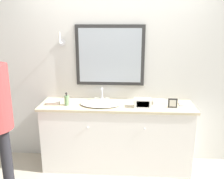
{
  "coord_description": "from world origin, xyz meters",
  "views": [
    {
      "loc": [
        0.13,
        -2.79,
        1.94
      ],
      "look_at": [
        -0.06,
        0.27,
        1.1
      ],
      "focal_mm": 40.0,
      "sensor_mm": 36.0,
      "label": 1
    }
  ],
  "objects": [
    {
      "name": "wall_back",
      "position": [
        -0.0,
        0.55,
        1.28
      ],
      "size": [
        8.0,
        0.18,
        2.55
      ],
      "color": "silver",
      "rests_on": "ground_plane"
    },
    {
      "name": "soap_bottle",
      "position": [
        -0.64,
        0.2,
        0.96
      ],
      "size": [
        0.06,
        0.06,
        0.17
      ],
      "color": "#709966",
      "rests_on": "vanity_counter"
    },
    {
      "name": "hand_towel_near_sink",
      "position": [
        -0.82,
        0.23,
        0.91
      ],
      "size": [
        0.17,
        0.11,
        0.04
      ],
      "color": "#B7A899",
      "rests_on": "vanity_counter"
    },
    {
      "name": "appliance_box",
      "position": [
        0.33,
        0.19,
        0.95
      ],
      "size": [
        0.21,
        0.12,
        0.11
      ],
      "color": "white",
      "rests_on": "vanity_counter"
    },
    {
      "name": "picture_frame",
      "position": [
        0.7,
        0.19,
        0.96
      ],
      "size": [
        0.11,
        0.01,
        0.12
      ],
      "color": "black",
      "rests_on": "vanity_counter"
    },
    {
      "name": "hand_towel_far_corner",
      "position": [
        0.55,
        0.35,
        0.92
      ],
      "size": [
        0.16,
        0.13,
        0.04
      ],
      "color": "white",
      "rests_on": "vanity_counter"
    },
    {
      "name": "sink_basin",
      "position": [
        -0.21,
        0.25,
        0.91
      ],
      "size": [
        0.52,
        0.39,
        0.18
      ],
      "color": "white",
      "rests_on": "vanity_counter"
    },
    {
      "name": "vanity_counter",
      "position": [
        0.0,
        0.27,
        0.45
      ],
      "size": [
        1.99,
        0.52,
        0.9
      ],
      "color": "white",
      "rests_on": "ground_plane"
    },
    {
      "name": "metal_tray",
      "position": [
        0.88,
        0.32,
        0.9
      ],
      "size": [
        0.14,
        0.13,
        0.01
      ],
      "color": "silver",
      "rests_on": "vanity_counter"
    },
    {
      "name": "ground_plane",
      "position": [
        0.0,
        0.0,
        0.0
      ],
      "size": [
        14.0,
        14.0,
        0.0
      ],
      "primitive_type": "plane",
      "color": "#B2A893"
    }
  ]
}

